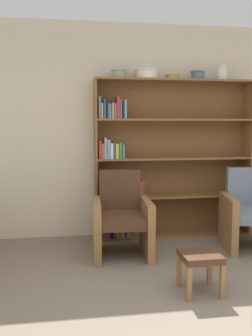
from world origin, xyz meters
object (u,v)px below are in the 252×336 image
Objects in this scene: bookshelf at (160,162)px; vase_tall at (222,74)px; bowl_brass at (119,73)px; armchair_leather at (122,218)px; bowl_copper at (172,76)px; armchair_cushioned at (251,213)px; bowl_terracotta at (198,75)px; footstool at (200,261)px; bowl_stoneware at (146,74)px.

bookshelf is 1.40m from vase_tall.
bowl_brass is 0.21× the size of armchair_leather.
armchair_cushioned is at bearing -36.68° from bowl_copper.
vase_tall reaches higher than bowl_terracotta.
vase_tall is at bearing 62.89° from footstool.
bowl_brass reaches higher than bowl_copper.
bookshelf reaches higher than footstool.
bowl_terracotta reaches higher than armchair_cushioned.
bowl_copper is at bearing -9.21° from bookshelf.
bowl_brass reaches higher than armchair_leather.
bowl_brass is 0.55× the size of footstool.
bowl_brass is at bearing -92.19° from armchair_leather.
bookshelf is at bearing 170.79° from bowl_copper.
bowl_stoneware is (0.35, 0.00, 0.01)m from bowl_brass.
bowl_copper is 0.20× the size of armchair_cushioned.
bowl_terracotta is 0.52× the size of footstool.
bookshelf reaches higher than armchair_cushioned.
bowl_stoneware is 1.61× the size of bowl_terracotta.
vase_tall reaches higher than armchair_leather.
bowl_terracotta is 2.53m from footstool.
bowl_brass is 1.79m from armchair_leather.
bowl_terracotta is at bearing -147.40° from armchair_leather.
bowl_copper is at bearing -26.31° from armchair_cushioned.
bowl_stoneware is 1.63× the size of bowl_copper.
bowl_brass is 0.65× the size of bowl_stoneware.
bowl_terracotta reaches higher than armchair_leather.
armchair_cushioned is at bearing -75.66° from vase_tall.
bowl_copper is 2.46m from footstool.
footstool is (0.48, -1.69, -1.81)m from bowl_brass.
bowl_stoneware is 2.13m from armchair_cushioned.
bookshelf is 10.46× the size of vase_tall.
bowl_stoneware is 2.48m from footstool.
bowl_stoneware is at bearing -120.40° from armchair_leather.
bookshelf is 1.10m from bowl_copper.
bowl_stoneware is at bearing 0.00° from bowl_brass.
armchair_leather is 1.56m from armchair_cushioned.
bowl_brass reaches higher than bookshelf.
footstool is at bearing -74.06° from bowl_brass.
bowl_copper reaches higher than armchair_leather.
armchair_leather is at bearing -150.50° from bowl_terracotta.
bowl_brass is at bearing -180.00° from bowl_copper.
vase_tall is (1.34, 0.00, 0.03)m from bowl_brass.
armchair_leather is at bearing -156.51° from vase_tall.
armchair_cushioned is at bearing -176.93° from armchair_leather.
bowl_stoneware reaches higher than armchair_cushioned.
bowl_terracotta is at bearing 180.00° from vase_tall.
bookshelf is 11.18× the size of bowl_copper.
bowl_copper is (0.68, 0.00, -0.02)m from bowl_brass.
bowl_copper is at bearing 83.22° from footstool.
bowl_stoneware is 0.34m from bowl_copper.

